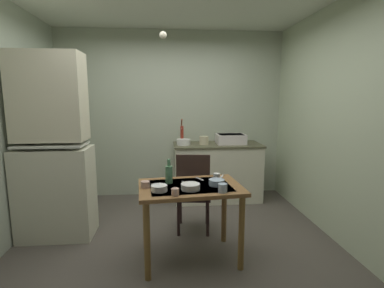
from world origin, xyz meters
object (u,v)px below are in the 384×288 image
at_px(hand_pump, 182,133).
at_px(teacup_cream, 217,176).
at_px(dining_table, 190,197).
at_px(sink_basin, 231,139).
at_px(hutch_cabinet, 53,154).
at_px(serving_bowl_wide, 159,188).
at_px(chair_far_side, 193,192).
at_px(glass_bottle, 169,174).
at_px(mixing_bowl_counter, 184,142).

relative_size(hand_pump, teacup_cream, 5.71).
bearing_deg(dining_table, hand_pump, 89.42).
bearing_deg(teacup_cream, sink_basin, 72.27).
height_order(sink_basin, teacup_cream, sink_basin).
relative_size(hutch_cabinet, serving_bowl_wide, 14.00).
relative_size(hutch_cabinet, hand_pump, 5.35).
distance_m(hutch_cabinet, hand_pump, 1.89).
bearing_deg(chair_far_side, hutch_cabinet, 178.10).
relative_size(hand_pump, glass_bottle, 1.60).
relative_size(sink_basin, mixing_bowl_counter, 2.11).
xyz_separation_m(sink_basin, teacup_cream, (-0.49, -1.52, -0.17)).
bearing_deg(chair_far_side, teacup_cream, -61.66).
xyz_separation_m(serving_bowl_wide, glass_bottle, (0.09, 0.24, 0.07)).
height_order(hand_pump, mixing_bowl_counter, hand_pump).
xyz_separation_m(dining_table, serving_bowl_wide, (-0.30, -0.14, 0.15)).
bearing_deg(mixing_bowl_counter, dining_table, -91.26).
bearing_deg(sink_basin, hutch_cabinet, -154.42).
xyz_separation_m(hand_pump, chair_far_side, (0.07, -1.18, -0.55)).
height_order(chair_far_side, serving_bowl_wide, chair_far_side).
bearing_deg(glass_bottle, serving_bowl_wide, -111.17).
height_order(hutch_cabinet, chair_far_side, hutch_cabinet).
bearing_deg(chair_far_side, serving_bowl_wide, -118.22).
xyz_separation_m(hutch_cabinet, chair_far_side, (1.57, -0.05, -0.47)).
height_order(teacup_cream, glass_bottle, glass_bottle).
height_order(mixing_bowl_counter, chair_far_side, mixing_bowl_counter).
distance_m(hand_pump, teacup_cream, 1.61).
xyz_separation_m(mixing_bowl_counter, serving_bowl_wide, (-0.33, -1.79, -0.15)).
height_order(hutch_cabinet, dining_table, hutch_cabinet).
xyz_separation_m(serving_bowl_wide, teacup_cream, (0.58, 0.32, 0.01)).
distance_m(hutch_cabinet, serving_bowl_wide, 1.43).
distance_m(hand_pump, chair_far_side, 1.31).
distance_m(hutch_cabinet, sink_basin, 2.51).
relative_size(hutch_cabinet, chair_far_side, 2.15).
bearing_deg(hand_pump, glass_bottle, -97.63).
relative_size(sink_basin, chair_far_side, 0.45).
bearing_deg(hand_pump, sink_basin, -3.42).
xyz_separation_m(chair_far_side, glass_bottle, (-0.29, -0.47, 0.35)).
relative_size(mixing_bowl_counter, teacup_cream, 3.06).
distance_m(hand_pump, mixing_bowl_counter, 0.16).
distance_m(mixing_bowl_counter, glass_bottle, 1.57).
bearing_deg(teacup_cream, hand_pump, 99.86).
xyz_separation_m(mixing_bowl_counter, glass_bottle, (-0.24, -1.55, -0.08)).
xyz_separation_m(hutch_cabinet, teacup_cream, (1.78, -0.43, -0.18)).
distance_m(hutch_cabinet, dining_table, 1.65).
bearing_deg(sink_basin, teacup_cream, -107.73).
bearing_deg(hutch_cabinet, serving_bowl_wide, -32.36).
bearing_deg(glass_bottle, sink_basin, 58.61).
bearing_deg(dining_table, sink_basin, 65.46).
bearing_deg(glass_bottle, dining_table, -24.82).
bearing_deg(mixing_bowl_counter, chair_far_side, -87.55).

